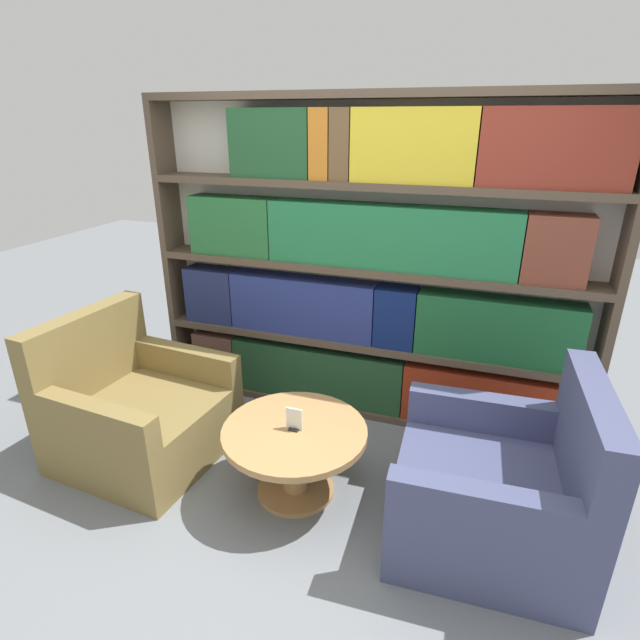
# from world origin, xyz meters

# --- Properties ---
(ground_plane) EXTENTS (14.00, 14.00, 0.00)m
(ground_plane) POSITION_xyz_m (0.00, 0.00, 0.00)
(ground_plane) COLOR slate
(bookshelf) EXTENTS (3.15, 0.30, 2.26)m
(bookshelf) POSITION_xyz_m (0.04, 1.27, 1.09)
(bookshelf) COLOR silver
(bookshelf) RESTS_ON ground_plane
(armchair_left) EXTENTS (1.02, 1.00, 0.95)m
(armchair_left) POSITION_xyz_m (-1.26, 0.24, 0.30)
(armchair_left) COLOR olive
(armchair_left) RESTS_ON ground_plane
(armchair_right) EXTENTS (0.99, 0.97, 0.95)m
(armchair_right) POSITION_xyz_m (1.00, 0.24, 0.30)
(armchair_right) COLOR #42476B
(armchair_right) RESTS_ON ground_plane
(coffee_table) EXTENTS (0.84, 0.84, 0.44)m
(coffee_table) POSITION_xyz_m (-0.13, 0.21, 0.32)
(coffee_table) COLOR #AD7F4C
(coffee_table) RESTS_ON ground_plane
(table_sign) EXTENTS (0.10, 0.06, 0.13)m
(table_sign) POSITION_xyz_m (-0.13, 0.21, 0.50)
(table_sign) COLOR black
(table_sign) RESTS_ON coffee_table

